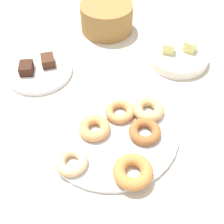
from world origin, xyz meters
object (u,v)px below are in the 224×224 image
at_px(donut_4, 148,109).
at_px(donut_5, 120,112).
at_px(fruit_bowl, 178,56).
at_px(donut_3, 145,132).
at_px(brownie_far, 48,61).
at_px(donut_0, 72,162).
at_px(donut_plate, 111,129).
at_px(donut_2, 94,128).
at_px(brownie_near, 26,68).
at_px(melon_chunk_left, 169,47).
at_px(cake_plate, 39,71).
at_px(donut_1, 133,172).
at_px(basket, 107,17).
at_px(melon_chunk_right, 190,46).

height_order(donut_4, donut_5, donut_4).
bearing_deg(fruit_bowl, donut_5, -122.24).
relative_size(donut_3, fruit_bowl, 0.42).
bearing_deg(brownie_far, donut_0, -67.18).
distance_m(donut_plate, donut_2, 0.05).
distance_m(brownie_near, melon_chunk_left, 0.46).
bearing_deg(cake_plate, donut_4, -21.82).
distance_m(donut_3, brownie_near, 0.42).
distance_m(donut_2, fruit_bowl, 0.40).
height_order(donut_2, fruit_bowl, donut_2).
distance_m(donut_0, donut_5, 0.20).
distance_m(donut_1, brownie_near, 0.47).
height_order(basket, fruit_bowl, basket).
xyz_separation_m(donut_4, basket, (-0.16, 0.41, 0.02)).
bearing_deg(brownie_near, donut_1, -42.34).
height_order(donut_0, melon_chunk_right, melon_chunk_right).
bearing_deg(cake_plate, basket, 55.18).
distance_m(donut_0, donut_3, 0.20).
height_order(donut_4, melon_chunk_right, melon_chunk_right).
relative_size(fruit_bowl, melon_chunk_right, 5.55).
height_order(donut_3, cake_plate, donut_3).
distance_m(cake_plate, fruit_bowl, 0.45).
distance_m(donut_plate, cake_plate, 0.32).
height_order(donut_plate, donut_3, donut_3).
distance_m(donut_0, melon_chunk_right, 0.54).
bearing_deg(donut_3, cake_plate, 147.84).
height_order(donut_plate, fruit_bowl, fruit_bowl).
distance_m(fruit_bowl, melon_chunk_right, 0.05).
xyz_separation_m(cake_plate, brownie_near, (-0.03, -0.02, 0.02)).
bearing_deg(fruit_bowl, donut_3, -106.66).
bearing_deg(basket, donut_5, -78.33).
height_order(donut_5, melon_chunk_right, melon_chunk_right).
height_order(donut_0, donut_1, donut_1).
bearing_deg(donut_4, donut_0, -133.98).
height_order(donut_0, basket, basket).
bearing_deg(donut_4, cake_plate, 158.18).
bearing_deg(donut_0, donut_2, 69.35).
xyz_separation_m(donut_0, cake_plate, (-0.17, 0.32, -0.02)).
relative_size(donut_4, basket, 0.46).
distance_m(donut_plate, donut_5, 0.06).
xyz_separation_m(donut_plate, donut_2, (-0.04, -0.01, 0.02)).
xyz_separation_m(cake_plate, basket, (0.19, 0.27, 0.04)).
distance_m(cake_plate, melon_chunk_right, 0.49).
xyz_separation_m(donut_5, fruit_bowl, (0.17, 0.27, -0.01)).
height_order(donut_3, donut_5, donut_3).
bearing_deg(donut_4, donut_plate, -146.27).
bearing_deg(cake_plate, donut_0, -61.80).
relative_size(basket, melon_chunk_left, 5.27).
height_order(donut_3, fruit_bowl, donut_3).
bearing_deg(brownie_near, donut_5, -24.55).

